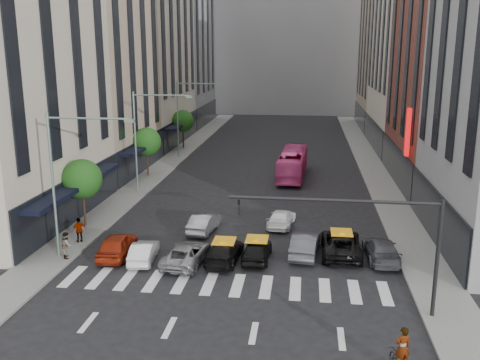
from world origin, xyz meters
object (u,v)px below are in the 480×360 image
(taxi_center, at_px, (257,250))
(streetlamp_near, at_px, (67,167))
(car_red, at_px, (117,245))
(taxi_left, at_px, (224,251))
(streetlamp_far, at_px, (185,109))
(bus, at_px, (293,164))
(pedestrian_far, at_px, (79,230))
(streetlamp_mid, at_px, (145,128))
(car_white_front, at_px, (144,252))
(pedestrian_near, at_px, (67,245))

(taxi_center, bearing_deg, streetlamp_near, 8.47)
(car_red, height_order, taxi_left, car_red)
(streetlamp_far, bearing_deg, bus, -32.95)
(pedestrian_far, bearing_deg, streetlamp_mid, -133.12)
(streetlamp_near, xyz_separation_m, car_white_front, (4.45, 0.25, -5.29))
(streetlamp_mid, relative_size, pedestrian_near, 5.48)
(streetlamp_near, distance_m, car_white_front, 6.92)
(car_white_front, relative_size, bus, 0.37)
(streetlamp_mid, distance_m, streetlamp_far, 16.00)
(streetlamp_near, xyz_separation_m, taxi_left, (9.39, 0.85, -5.25))
(car_white_front, bearing_deg, streetlamp_mid, -79.44)
(car_white_front, bearing_deg, pedestrian_far, -29.81)
(streetlamp_mid, bearing_deg, bus, 30.54)
(taxi_center, bearing_deg, car_white_front, 10.49)
(pedestrian_far, bearing_deg, taxi_left, 129.98)
(taxi_center, bearing_deg, streetlamp_far, -67.61)
(streetlamp_near, distance_m, pedestrian_far, 5.61)
(streetlamp_far, xyz_separation_m, pedestrian_far, (-0.70, -29.39, -4.91))
(bus, bearing_deg, streetlamp_near, 64.21)
(taxi_center, height_order, pedestrian_far, pedestrian_far)
(streetlamp_far, distance_m, car_white_front, 32.49)
(streetlamp_mid, distance_m, pedestrian_near, 16.85)
(streetlamp_far, relative_size, bus, 0.88)
(car_red, relative_size, pedestrian_far, 2.61)
(taxi_left, relative_size, pedestrian_near, 2.76)
(streetlamp_mid, relative_size, taxi_left, 1.98)
(bus, bearing_deg, taxi_left, 84.08)
(streetlamp_mid, bearing_deg, taxi_left, -58.22)
(bus, xyz_separation_m, pedestrian_far, (-13.62, -21.02, -0.44))
(car_red, relative_size, taxi_center, 1.09)
(taxi_left, xyz_separation_m, pedestrian_near, (-9.75, -0.95, 0.31))
(bus, distance_m, pedestrian_far, 25.05)
(taxi_left, distance_m, pedestrian_far, 10.25)
(streetlamp_mid, relative_size, taxi_center, 2.24)
(streetlamp_near, distance_m, taxi_center, 12.57)
(taxi_left, relative_size, pedestrian_far, 2.70)
(car_white_front, bearing_deg, car_red, -22.05)
(car_white_front, xyz_separation_m, taxi_center, (6.91, 1.02, 0.07))
(streetlamp_far, height_order, taxi_center, streetlamp_far)
(streetlamp_mid, bearing_deg, car_white_front, -74.21)
(streetlamp_near, xyz_separation_m, streetlamp_mid, (0.00, 16.00, 0.00))
(car_red, height_order, pedestrian_near, pedestrian_near)
(pedestrian_far, bearing_deg, streetlamp_far, -131.49)
(taxi_center, xyz_separation_m, pedestrian_near, (-11.73, -1.38, 0.29))
(taxi_center, bearing_deg, taxi_left, 14.21)
(streetlamp_near, relative_size, pedestrian_near, 5.48)
(streetlamp_mid, xyz_separation_m, streetlamp_far, (0.00, 16.00, 0.00))
(streetlamp_far, bearing_deg, streetlamp_mid, -90.00)
(streetlamp_far, xyz_separation_m, pedestrian_near, (-0.36, -32.10, -4.93))
(car_white_front, bearing_deg, taxi_left, -178.34)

